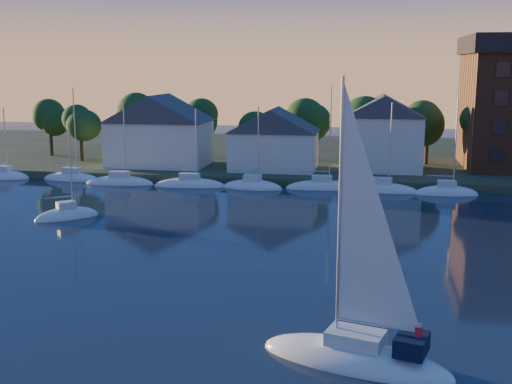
% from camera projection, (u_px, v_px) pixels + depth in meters
% --- Properties ---
extents(shoreline_land, '(160.00, 50.00, 2.00)m').
position_uv_depth(shoreline_land, '(328.00, 159.00, 101.44)').
color(shoreline_land, '#2D3720').
rests_on(shoreline_land, ground).
extents(wooden_dock, '(120.00, 3.00, 1.00)m').
position_uv_depth(wooden_dock, '(316.00, 185.00, 79.21)').
color(wooden_dock, brown).
rests_on(wooden_dock, ground).
extents(clubhouse_west, '(13.65, 9.45, 9.64)m').
position_uv_depth(clubhouse_west, '(160.00, 129.00, 87.62)').
color(clubhouse_west, white).
rests_on(clubhouse_west, shoreline_land).
extents(clubhouse_centre, '(11.55, 8.40, 8.08)m').
position_uv_depth(clubhouse_centre, '(274.00, 138.00, 84.08)').
color(clubhouse_centre, white).
rests_on(clubhouse_centre, shoreline_land).
extents(clubhouse_east, '(10.50, 8.40, 9.80)m').
position_uv_depth(clubhouse_east, '(383.00, 132.00, 83.46)').
color(clubhouse_east, white).
rests_on(clubhouse_east, shoreline_land).
extents(tree_line, '(93.40, 5.40, 8.90)m').
position_uv_depth(tree_line, '(338.00, 120.00, 88.12)').
color(tree_line, '#3D2D1B').
rests_on(tree_line, shoreline_land).
extents(moored_fleet, '(63.50, 2.40, 12.05)m').
position_uv_depth(moored_fleet, '(216.00, 185.00, 78.34)').
color(moored_fleet, silver).
rests_on(moored_fleet, ground).
extents(hero_sailboat, '(10.25, 5.72, 15.06)m').
position_uv_depth(hero_sailboat, '(358.00, 351.00, 31.45)').
color(hero_sailboat, silver).
rests_on(hero_sailboat, ground).
extents(drifting_sailboat_left, '(5.94, 5.75, 10.05)m').
position_uv_depth(drifting_sailboat_left, '(67.00, 217.00, 61.71)').
color(drifting_sailboat_left, silver).
rests_on(drifting_sailboat_left, ground).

